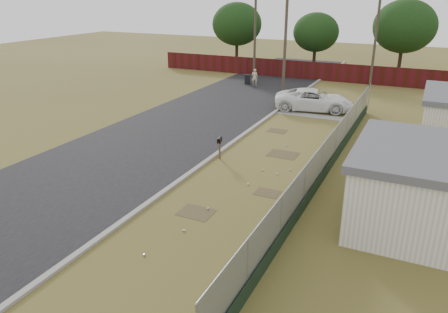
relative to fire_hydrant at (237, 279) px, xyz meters
The scene contains 12 objects.
ground 9.19m from the fire_hydrant, 107.10° to the left, with size 120.00×120.00×0.00m, color brown.
street 19.31m from the fire_hydrant, 119.34° to the left, with size 15.10×60.00×0.12m.
chainlink_fence 9.82m from the fire_hydrant, 87.54° to the left, with size 0.10×27.06×2.02m.
privacy_fence 34.88m from the fire_hydrant, 104.44° to the left, with size 30.00×0.12×1.80m, color #460F13.
utility_poles 30.43m from the fire_hydrant, 102.20° to the left, with size 12.60×8.24×9.00m.
horizon_trees 32.66m from the fire_hydrant, 93.29° to the left, with size 33.32×31.94×7.78m.
fire_hydrant is the anchor object (origin of this frame).
mailbox 11.07m from the fire_hydrant, 118.64° to the left, with size 0.28×0.53×1.21m.
pickup_truck 22.18m from the fire_hydrant, 98.62° to the left, with size 2.66×5.77×1.60m, color white.
pedestrian 30.46m from the fire_hydrant, 110.63° to the left, with size 0.58×0.38×1.60m, color beige.
trash_bin 31.11m from the fire_hydrant, 111.90° to the left, with size 0.78×0.77×0.92m.
scattered_litter 7.36m from the fire_hydrant, 110.93° to the left, with size 2.37×13.03×0.07m.
Camera 1 is at (7.05, -18.88, 8.55)m, focal length 35.00 mm.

